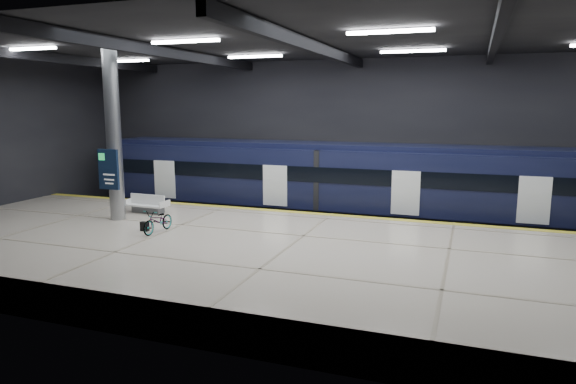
% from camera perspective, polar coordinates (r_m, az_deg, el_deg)
% --- Properties ---
extents(ground, '(30.00, 30.00, 0.00)m').
position_cam_1_polar(ground, '(19.64, 2.63, -7.29)').
color(ground, black).
rests_on(ground, ground).
extents(room_shell, '(30.10, 16.10, 8.05)m').
position_cam_1_polar(room_shell, '(18.79, 2.77, 9.64)').
color(room_shell, black).
rests_on(room_shell, ground).
extents(platform, '(30.00, 11.00, 1.10)m').
position_cam_1_polar(platform, '(17.21, 0.15, -7.83)').
color(platform, beige).
rests_on(platform, ground).
extents(safety_strip, '(30.00, 0.40, 0.01)m').
position_cam_1_polar(safety_strip, '(21.92, 4.80, -2.53)').
color(safety_strip, gold).
rests_on(safety_strip, platform).
extents(rails, '(30.00, 1.52, 0.16)m').
position_cam_1_polar(rails, '(24.75, 6.43, -3.58)').
color(rails, gray).
rests_on(rails, ground).
extents(train, '(29.40, 2.84, 3.79)m').
position_cam_1_polar(train, '(24.04, 10.51, 0.74)').
color(train, black).
rests_on(train, ground).
extents(bench, '(1.86, 0.85, 0.81)m').
position_cam_1_polar(bench, '(23.05, -15.31, -1.54)').
color(bench, '#595B60').
rests_on(bench, platform).
extents(bicycle, '(0.65, 1.68, 0.87)m').
position_cam_1_polar(bicycle, '(19.39, -14.22, -3.11)').
color(bicycle, '#99999E').
rests_on(bicycle, platform).
extents(pannier_bag, '(0.31, 0.19, 0.35)m').
position_cam_1_polar(pannier_bag, '(19.79, -15.64, -3.69)').
color(pannier_bag, black).
rests_on(pannier_bag, platform).
extents(info_column, '(0.90, 0.78, 6.90)m').
position_cam_1_polar(info_column, '(21.72, -18.84, 5.82)').
color(info_column, '#9EA0A5').
rests_on(info_column, platform).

